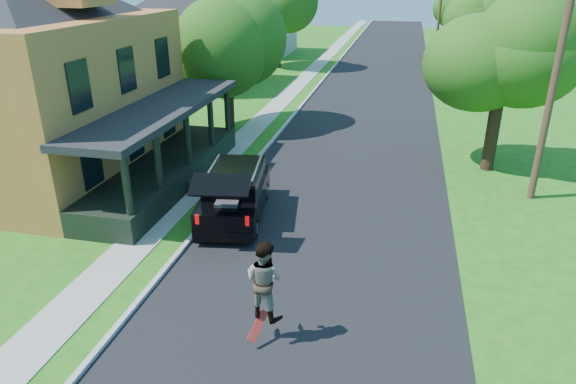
% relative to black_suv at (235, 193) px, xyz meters
% --- Properties ---
extents(ground, '(140.00, 140.00, 0.00)m').
position_rel_black_suv_xyz_m(ground, '(3.20, -3.68, -0.87)').
color(ground, '#1F6213').
rests_on(ground, ground).
extents(street, '(8.00, 120.00, 0.02)m').
position_rel_black_suv_xyz_m(street, '(3.20, 16.32, -0.87)').
color(street, black).
rests_on(street, ground).
extents(curb, '(0.15, 120.00, 0.12)m').
position_rel_black_suv_xyz_m(curb, '(-0.85, 16.32, -0.87)').
color(curb, '#ACACA6').
rests_on(curb, ground).
extents(sidewalk, '(1.30, 120.00, 0.03)m').
position_rel_black_suv_xyz_m(sidewalk, '(-2.40, 16.32, -0.87)').
color(sidewalk, gray).
rests_on(sidewalk, ground).
extents(front_walk, '(6.50, 1.20, 0.03)m').
position_rel_black_suv_xyz_m(front_walk, '(-6.30, 2.32, -0.87)').
color(front_walk, gray).
rests_on(front_walk, ground).
extents(main_house, '(15.56, 15.56, 10.10)m').
position_rel_black_suv_xyz_m(main_house, '(-9.60, 2.31, 4.05)').
color(main_house, '#C17B38').
rests_on(main_house, ground).
extents(neighbor_house_mid, '(12.78, 12.78, 8.30)m').
position_rel_black_suv_xyz_m(neighbor_house_mid, '(-10.30, 20.32, 3.32)').
color(neighbor_house_mid, '#ABA897').
rests_on(neighbor_house_mid, ground).
extents(neighbor_house_far, '(12.78, 12.78, 8.30)m').
position_rel_black_suv_xyz_m(neighbor_house_far, '(-10.30, 36.32, 3.32)').
color(neighbor_house_far, '#ABA897').
rests_on(neighbor_house_far, ground).
extents(black_suv, '(2.52, 5.10, 2.28)m').
position_rel_black_suv_xyz_m(black_suv, '(0.00, 0.00, 0.00)').
color(black_suv, black).
rests_on(black_suv, ground).
extents(skateboarder, '(1.09, 0.97, 1.86)m').
position_rel_black_suv_xyz_m(skateboarder, '(2.62, -5.83, 0.67)').
color(skateboarder, black).
rests_on(skateboarder, ground).
extents(skateboard, '(0.36, 0.61, 0.58)m').
position_rel_black_suv_xyz_m(skateboard, '(2.52, -6.09, -0.42)').
color(skateboard, '#9D140D').
rests_on(skateboard, ground).
extents(tree_left_mid, '(5.37, 5.17, 7.56)m').
position_rel_black_suv_xyz_m(tree_left_mid, '(-3.77, 10.49, 4.02)').
color(tree_left_mid, black).
rests_on(tree_left_mid, ground).
extents(tree_right_near, '(5.77, 5.43, 7.38)m').
position_rel_black_suv_xyz_m(tree_right_near, '(8.94, 6.79, 4.10)').
color(tree_right_near, black).
rests_on(tree_right_near, ground).
extents(tree_right_mid, '(5.22, 4.94, 7.14)m').
position_rel_black_suv_xyz_m(tree_right_mid, '(10.77, 29.97, 3.85)').
color(tree_right_mid, black).
rests_on(tree_right_mid, ground).
extents(tree_right_far, '(5.75, 5.67, 8.16)m').
position_rel_black_suv_xyz_m(tree_right_far, '(9.64, 41.07, 4.20)').
color(tree_right_far, black).
rests_on(tree_right_far, ground).
extents(utility_pole_near, '(1.54, 0.55, 9.79)m').
position_rel_black_suv_xyz_m(utility_pole_near, '(10.20, 3.96, 4.16)').
color(utility_pole_near, '#4A2E22').
rests_on(utility_pole_near, ground).
extents(utility_pole_far, '(1.46, 0.50, 8.89)m').
position_rel_black_suv_xyz_m(utility_pole_far, '(7.70, 33.60, 3.71)').
color(utility_pole_far, '#4A2E22').
rests_on(utility_pole_far, ground).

